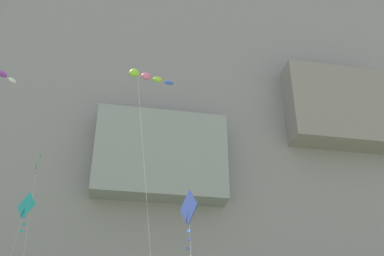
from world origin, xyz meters
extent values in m
cube|color=gray|center=(0.00, 59.46, 34.42)|extent=(180.00, 26.34, 68.83)
cube|color=gray|center=(0.00, 45.65, 24.34)|extent=(12.86, 3.53, 8.99)
cube|color=gray|center=(20.02, 45.31, 31.93)|extent=(12.52, 3.89, 9.50)
cube|color=teal|center=(-10.64, 39.35, 16.34)|extent=(1.64, 1.99, 2.46)
cylinder|color=black|center=(-10.64, 39.35, 16.34)|extent=(0.43, 0.60, 1.98)
cube|color=#CC3399|center=(-10.71, 39.35, 15.40)|extent=(0.28, 0.17, 0.15)
cube|color=teal|center=(-10.57, 39.35, 14.88)|extent=(0.26, 0.19, 0.15)
cube|color=teal|center=(-10.66, 39.35, 14.36)|extent=(0.28, 0.17, 0.15)
ellipsoid|color=#8CCC33|center=(-3.44, 36.20, 27.31)|extent=(1.00, 0.84, 0.76)
ellipsoid|color=pink|center=(-2.44, 36.39, 27.23)|extent=(0.97, 0.72, 0.63)
ellipsoid|color=#8CCC33|center=(-1.44, 36.57, 27.15)|extent=(0.94, 0.59, 0.50)
ellipsoid|color=blue|center=(-0.44, 36.76, 27.07)|extent=(0.90, 0.46, 0.38)
cylinder|color=silver|center=(-1.91, 33.52, 13.62)|extent=(2.48, 5.50, 27.00)
cube|color=green|center=(-10.34, 39.19, 19.94)|extent=(0.45, 1.64, 1.66)
cylinder|color=black|center=(-10.34, 39.19, 19.94)|extent=(0.33, 0.18, 1.35)
cube|color=#CC3399|center=(-10.32, 39.19, 19.31)|extent=(0.12, 0.18, 0.10)
cube|color=#CC3399|center=(-10.34, 39.19, 18.96)|extent=(0.14, 0.17, 0.10)
cube|color=#CC3399|center=(-10.36, 39.19, 18.62)|extent=(0.10, 0.19, 0.10)
cube|color=#38B2D1|center=(-10.32, 39.19, 18.27)|extent=(0.10, 0.19, 0.10)
cube|color=navy|center=(0.55, 32.49, 14.45)|extent=(0.74, 2.60, 2.66)
cylinder|color=black|center=(0.55, 32.49, 14.45)|extent=(0.37, 0.18, 2.18)
cube|color=purple|center=(0.59, 32.49, 13.45)|extent=(0.10, 0.31, 0.16)
cube|color=blue|center=(0.58, 32.49, 12.90)|extent=(0.14, 0.31, 0.16)
cube|color=navy|center=(0.60, 32.49, 12.35)|extent=(0.16, 0.30, 0.16)
cube|color=navy|center=(0.48, 32.49, 11.80)|extent=(0.18, 0.29, 0.16)
ellipsoid|color=purple|center=(-14.46, 39.01, 27.77)|extent=(0.93, 0.96, 0.51)
ellipsoid|color=white|center=(-13.78, 39.77, 27.74)|extent=(0.82, 0.86, 0.37)
camera|label=1|loc=(-4.40, 4.10, 3.82)|focal=44.10mm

